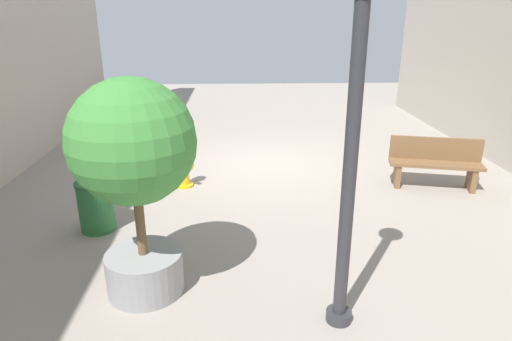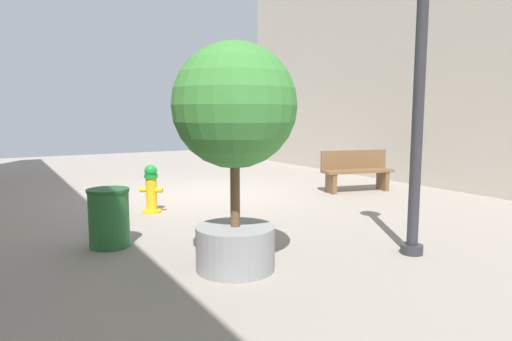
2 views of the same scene
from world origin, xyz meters
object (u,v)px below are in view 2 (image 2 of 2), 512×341
(fire_hydrant, at_px, (151,189))
(street_lamp, at_px, (420,71))
(bench_near, at_px, (356,170))
(planter_tree, at_px, (235,125))
(trash_bin, at_px, (109,218))

(fire_hydrant, distance_m, street_lamp, 4.95)
(bench_near, height_order, planter_tree, planter_tree)
(bench_near, height_order, trash_bin, bench_near)
(street_lamp, relative_size, trash_bin, 4.65)
(bench_near, distance_m, street_lamp, 5.02)
(fire_hydrant, xyz_separation_m, bench_near, (-4.80, 0.22, 0.06))
(street_lamp, bearing_deg, trash_bin, -35.30)
(bench_near, height_order, street_lamp, street_lamp)
(bench_near, bearing_deg, fire_hydrant, -2.60)
(planter_tree, xyz_separation_m, trash_bin, (1.05, -1.65, -1.26))
(bench_near, relative_size, trash_bin, 2.20)
(trash_bin, bearing_deg, planter_tree, 122.40)
(fire_hydrant, bearing_deg, trash_bin, 56.99)
(fire_hydrant, bearing_deg, street_lamp, 117.56)
(bench_near, relative_size, planter_tree, 0.68)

